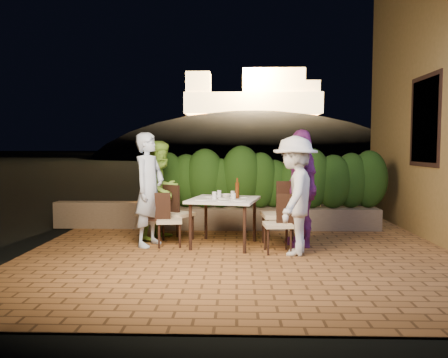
{
  "coord_description": "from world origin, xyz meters",
  "views": [
    {
      "loc": [
        -0.39,
        -6.01,
        1.55
      ],
      "look_at": [
        -0.59,
        0.89,
        1.05
      ],
      "focal_mm": 35.0,
      "sensor_mm": 36.0,
      "label": 1
    }
  ],
  "objects_px": {
    "chair_right_front": "(278,223)",
    "diner_blue": "(149,189)",
    "chair_left_back": "(178,213)",
    "diner_white": "(295,195)",
    "dining_table": "(224,222)",
    "parapet_lamp": "(142,198)",
    "beer_bottle": "(237,188)",
    "diner_purple": "(301,188)",
    "chair_right_back": "(278,213)",
    "diner_green": "(161,190)",
    "chair_left_front": "(169,219)",
    "bowl": "(226,195)"
  },
  "relations": [
    {
      "from": "chair_right_front",
      "to": "diner_blue",
      "type": "relative_size",
      "value": 0.49
    },
    {
      "from": "chair_left_back",
      "to": "diner_white",
      "type": "bearing_deg",
      "value": 6.06
    },
    {
      "from": "dining_table",
      "to": "parapet_lamp",
      "type": "bearing_deg",
      "value": 137.19
    },
    {
      "from": "chair_left_back",
      "to": "diner_blue",
      "type": "relative_size",
      "value": 0.52
    },
    {
      "from": "beer_bottle",
      "to": "diner_purple",
      "type": "bearing_deg",
      "value": 0.22
    },
    {
      "from": "diner_blue",
      "to": "chair_left_back",
      "type": "bearing_deg",
      "value": -22.81
    },
    {
      "from": "chair_right_back",
      "to": "diner_green",
      "type": "height_order",
      "value": "diner_green"
    },
    {
      "from": "chair_left_front",
      "to": "chair_right_front",
      "type": "distance_m",
      "value": 1.7
    },
    {
      "from": "dining_table",
      "to": "bowl",
      "type": "distance_m",
      "value": 0.49
    },
    {
      "from": "beer_bottle",
      "to": "diner_white",
      "type": "distance_m",
      "value": 0.99
    },
    {
      "from": "chair_left_back",
      "to": "parapet_lamp",
      "type": "xyz_separation_m",
      "value": [
        -0.85,
        1.11,
        0.11
      ]
    },
    {
      "from": "chair_right_front",
      "to": "diner_green",
      "type": "distance_m",
      "value": 2.14
    },
    {
      "from": "chair_left_back",
      "to": "chair_left_front",
      "type": "bearing_deg",
      "value": -67.24
    },
    {
      "from": "chair_right_front",
      "to": "chair_right_back",
      "type": "relative_size",
      "value": 0.85
    },
    {
      "from": "chair_right_back",
      "to": "diner_purple",
      "type": "relative_size",
      "value": 0.56
    },
    {
      "from": "chair_left_back",
      "to": "diner_purple",
      "type": "bearing_deg",
      "value": 22.36
    },
    {
      "from": "diner_blue",
      "to": "diner_purple",
      "type": "height_order",
      "value": "diner_purple"
    },
    {
      "from": "chair_left_back",
      "to": "diner_purple",
      "type": "xyz_separation_m",
      "value": [
        1.99,
        -0.36,
        0.46
      ]
    },
    {
      "from": "bowl",
      "to": "beer_bottle",
      "type": "bearing_deg",
      "value": -53.77
    },
    {
      "from": "bowl",
      "to": "diner_purple",
      "type": "height_order",
      "value": "diner_purple"
    },
    {
      "from": "chair_right_back",
      "to": "parapet_lamp",
      "type": "bearing_deg",
      "value": -37.27
    },
    {
      "from": "bowl",
      "to": "diner_white",
      "type": "distance_m",
      "value": 1.3
    },
    {
      "from": "bowl",
      "to": "diner_purple",
      "type": "relative_size",
      "value": 0.09
    },
    {
      "from": "dining_table",
      "to": "beer_bottle",
      "type": "height_order",
      "value": "beer_bottle"
    },
    {
      "from": "diner_white",
      "to": "diner_purple",
      "type": "distance_m",
      "value": 0.58
    },
    {
      "from": "chair_right_front",
      "to": "chair_left_back",
      "type": "bearing_deg",
      "value": -31.94
    },
    {
      "from": "diner_white",
      "to": "diner_blue",
      "type": "bearing_deg",
      "value": -85.93
    },
    {
      "from": "chair_left_back",
      "to": "chair_right_back",
      "type": "xyz_separation_m",
      "value": [
        1.63,
        -0.36,
        0.05
      ]
    },
    {
      "from": "beer_bottle",
      "to": "chair_right_back",
      "type": "xyz_separation_m",
      "value": [
        0.64,
        0.01,
        -0.4
      ]
    },
    {
      "from": "dining_table",
      "to": "chair_right_back",
      "type": "bearing_deg",
      "value": 2.44
    },
    {
      "from": "chair_left_front",
      "to": "chair_right_back",
      "type": "height_order",
      "value": "chair_right_back"
    },
    {
      "from": "dining_table",
      "to": "diner_blue",
      "type": "distance_m",
      "value": 1.28
    },
    {
      "from": "chair_left_front",
      "to": "dining_table",
      "type": "bearing_deg",
      "value": -5.06
    },
    {
      "from": "chair_left_front",
      "to": "diner_purple",
      "type": "bearing_deg",
      "value": -5.82
    },
    {
      "from": "beer_bottle",
      "to": "diner_green",
      "type": "relative_size",
      "value": 0.2
    },
    {
      "from": "chair_left_back",
      "to": "chair_right_back",
      "type": "relative_size",
      "value": 0.9
    },
    {
      "from": "beer_bottle",
      "to": "parapet_lamp",
      "type": "bearing_deg",
      "value": 141.15
    },
    {
      "from": "parapet_lamp",
      "to": "chair_left_front",
      "type": "bearing_deg",
      "value": -63.43
    },
    {
      "from": "diner_green",
      "to": "chair_left_back",
      "type": "bearing_deg",
      "value": -82.28
    },
    {
      "from": "dining_table",
      "to": "diner_purple",
      "type": "bearing_deg",
      "value": 1.48
    },
    {
      "from": "chair_left_front",
      "to": "chair_left_back",
      "type": "bearing_deg",
      "value": 72.18
    },
    {
      "from": "beer_bottle",
      "to": "diner_purple",
      "type": "relative_size",
      "value": 0.18
    },
    {
      "from": "beer_bottle",
      "to": "bowl",
      "type": "xyz_separation_m",
      "value": [
        -0.19,
        0.25,
        -0.14
      ]
    },
    {
      "from": "parapet_lamp",
      "to": "diner_white",
      "type": "bearing_deg",
      "value": -37.21
    },
    {
      "from": "chair_left_back",
      "to": "diner_green",
      "type": "height_order",
      "value": "diner_green"
    },
    {
      "from": "diner_purple",
      "to": "chair_left_back",
      "type": "bearing_deg",
      "value": -110.7
    },
    {
      "from": "dining_table",
      "to": "diner_white",
      "type": "relative_size",
      "value": 0.59
    },
    {
      "from": "chair_right_back",
      "to": "diner_purple",
      "type": "distance_m",
      "value": 0.54
    },
    {
      "from": "bowl",
      "to": "dining_table",
      "type": "bearing_deg",
      "value": -94.85
    },
    {
      "from": "diner_white",
      "to": "beer_bottle",
      "type": "bearing_deg",
      "value": -106.56
    }
  ]
}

